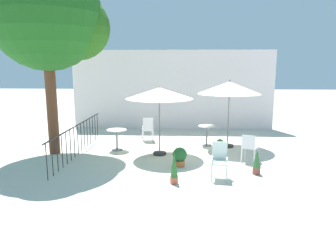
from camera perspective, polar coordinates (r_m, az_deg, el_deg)
ground_plane at (r=10.71m, az=-0.03°, el=-5.29°), size 60.00×60.00×0.00m
villa_facade at (r=14.99m, az=0.83°, el=6.42°), size 9.30×0.30×3.65m
terrace_railing at (r=11.10m, az=-15.81°, el=-1.51°), size 0.03×5.33×1.01m
shade_tree at (r=11.40m, az=-20.56°, el=18.10°), size 3.72×3.54×6.30m
patio_umbrella_0 at (r=10.46m, az=-1.55°, el=5.76°), size 2.21×2.21×2.31m
patio_umbrella_1 at (r=11.68m, az=10.88°, el=6.65°), size 2.27×2.27×2.46m
cafe_table_0 at (r=11.40m, az=-9.11°, el=-1.75°), size 0.70×0.70×0.74m
cafe_table_1 at (r=12.00m, az=6.92°, el=-1.05°), size 0.64×0.64×0.75m
patio_chair_0 at (r=8.58m, az=9.15°, el=-5.71°), size 0.48×0.54×0.97m
patio_chair_1 at (r=10.14m, az=14.28°, el=-3.47°), size 0.58×0.58×0.88m
patio_chair_2 at (r=12.64m, az=-3.62°, el=-0.33°), size 0.50×0.51×0.94m
potted_plant_0 at (r=9.53m, az=2.10°, el=-5.36°), size 0.42×0.42×0.57m
potted_plant_1 at (r=8.14m, az=1.10°, el=-7.46°), size 0.20×0.20×0.86m
potted_plant_2 at (r=9.16m, az=15.54°, el=-6.08°), size 0.22×0.22×0.73m
potted_plant_3 at (r=11.15m, az=9.20°, el=-3.39°), size 0.26×0.26×0.47m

